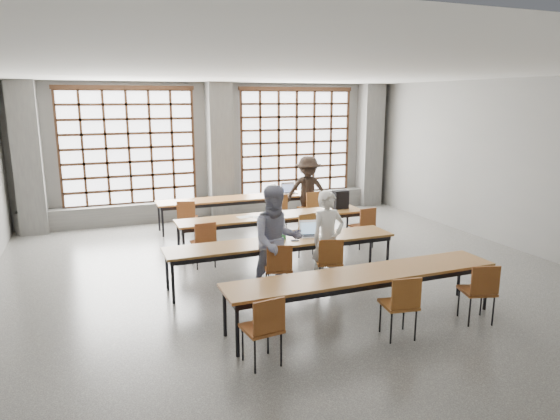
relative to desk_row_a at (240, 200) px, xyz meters
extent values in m
plane|color=#4A4A47|center=(-0.17, -4.06, -0.66)|extent=(11.00, 11.00, 0.00)
plane|color=silver|center=(-0.17, -4.06, 2.84)|extent=(11.00, 11.00, 0.00)
plane|color=slate|center=(-0.17, 1.44, 1.09)|extent=(10.00, 0.00, 10.00)
plane|color=slate|center=(4.83, -4.06, 1.09)|extent=(0.00, 11.00, 11.00)
cube|color=#50504D|center=(-4.67, 1.16, 1.09)|extent=(0.60, 0.55, 3.50)
cube|color=#50504D|center=(-0.17, 1.16, 1.09)|extent=(0.60, 0.55, 3.50)
cube|color=#50504D|center=(4.33, 1.16, 1.09)|extent=(0.60, 0.55, 3.50)
cube|color=white|center=(-2.42, 1.42, 1.24)|extent=(3.20, 0.02, 2.80)
cube|color=black|center=(-2.42, 1.34, 1.24)|extent=(3.20, 0.05, 2.80)
cube|color=black|center=(-2.42, 1.34, -0.21)|extent=(3.32, 0.07, 0.10)
cube|color=black|center=(-2.42, 1.34, 2.69)|extent=(3.32, 0.07, 0.10)
cube|color=white|center=(2.08, 1.42, 1.24)|extent=(3.20, 0.02, 2.80)
cube|color=black|center=(2.08, 1.34, 1.24)|extent=(3.20, 0.05, 2.80)
cube|color=black|center=(2.08, 1.34, -0.21)|extent=(3.32, 0.07, 0.10)
cube|color=black|center=(2.08, 1.34, 2.69)|extent=(3.32, 0.07, 0.10)
cube|color=#50504D|center=(-0.17, 1.24, -0.41)|extent=(9.80, 0.35, 0.50)
cube|color=brown|center=(0.00, 0.00, 0.05)|extent=(4.00, 0.70, 0.04)
cube|color=black|center=(0.00, 0.00, -0.01)|extent=(3.90, 0.64, 0.08)
cylinder|color=black|center=(-1.92, -0.29, -0.32)|extent=(0.05, 0.05, 0.69)
cylinder|color=black|center=(-1.92, 0.29, -0.32)|extent=(0.05, 0.05, 0.69)
cylinder|color=black|center=(1.92, -0.29, -0.32)|extent=(0.05, 0.05, 0.69)
cylinder|color=black|center=(1.92, 0.29, -0.32)|extent=(0.05, 0.05, 0.69)
cube|color=brown|center=(0.09, -2.08, 0.05)|extent=(4.00, 0.70, 0.04)
cube|color=black|center=(0.09, -2.08, -0.01)|extent=(3.90, 0.64, 0.08)
cylinder|color=black|center=(-1.83, -2.37, -0.32)|extent=(0.05, 0.05, 0.69)
cylinder|color=black|center=(-1.83, -1.79, -0.32)|extent=(0.05, 0.05, 0.69)
cylinder|color=black|center=(2.01, -2.37, -0.32)|extent=(0.05, 0.05, 0.69)
cylinder|color=black|center=(2.01, -1.79, -0.32)|extent=(0.05, 0.05, 0.69)
cube|color=brown|center=(-0.42, -3.92, 0.05)|extent=(4.00, 0.70, 0.04)
cube|color=black|center=(-0.42, -3.92, -0.01)|extent=(3.90, 0.64, 0.08)
cylinder|color=black|center=(-2.34, -4.21, -0.32)|extent=(0.05, 0.05, 0.69)
cylinder|color=black|center=(-2.34, -3.63, -0.32)|extent=(0.05, 0.05, 0.69)
cylinder|color=black|center=(1.50, -4.21, -0.32)|extent=(0.05, 0.05, 0.69)
cylinder|color=black|center=(1.50, -3.63, -0.32)|extent=(0.05, 0.05, 0.69)
cube|color=brown|center=(0.03, -5.84, 0.05)|extent=(4.00, 0.70, 0.04)
cube|color=black|center=(0.03, -5.84, -0.01)|extent=(3.90, 0.64, 0.08)
cylinder|color=black|center=(-1.89, -6.13, -0.32)|extent=(0.05, 0.05, 0.69)
cylinder|color=black|center=(-1.89, -5.55, -0.32)|extent=(0.05, 0.05, 0.69)
cylinder|color=black|center=(1.95, -6.13, -0.32)|extent=(0.05, 0.05, 0.69)
cylinder|color=black|center=(1.95, -5.55, -0.32)|extent=(0.05, 0.05, 0.69)
cube|color=brown|center=(-1.40, -0.55, -0.21)|extent=(0.53, 0.53, 0.04)
cube|color=brown|center=(-1.46, -0.74, 0.02)|extent=(0.39, 0.15, 0.40)
cylinder|color=black|center=(-1.40, -0.55, -0.44)|extent=(0.02, 0.02, 0.45)
cube|color=brown|center=(0.80, -0.55, -0.21)|extent=(0.51, 0.51, 0.04)
cube|color=brown|center=(0.75, -0.74, 0.02)|extent=(0.40, 0.13, 0.40)
cylinder|color=black|center=(0.80, -0.55, -0.44)|extent=(0.02, 0.02, 0.45)
cube|color=brown|center=(1.60, -0.55, -0.21)|extent=(0.49, 0.49, 0.04)
cube|color=brown|center=(1.64, -0.75, 0.02)|extent=(0.40, 0.10, 0.40)
cylinder|color=black|center=(1.60, -0.55, -0.44)|extent=(0.02, 0.02, 0.45)
cube|color=brown|center=(-1.51, -2.63, -0.21)|extent=(0.44, 0.44, 0.04)
cube|color=brown|center=(-1.51, -2.83, 0.02)|extent=(0.40, 0.04, 0.40)
cylinder|color=black|center=(-1.51, -2.63, -0.44)|extent=(0.02, 0.02, 0.45)
cube|color=brown|center=(0.49, -2.63, -0.21)|extent=(0.50, 0.50, 0.04)
cube|color=brown|center=(0.53, -2.83, 0.02)|extent=(0.40, 0.11, 0.40)
cylinder|color=black|center=(0.49, -2.63, -0.44)|extent=(0.02, 0.02, 0.45)
cube|color=brown|center=(1.89, -2.63, -0.21)|extent=(0.46, 0.46, 0.04)
cube|color=brown|center=(1.91, -2.83, 0.02)|extent=(0.40, 0.07, 0.40)
cylinder|color=black|center=(1.89, -2.63, -0.44)|extent=(0.02, 0.02, 0.45)
cube|color=brown|center=(-0.72, -4.47, -0.21)|extent=(0.51, 0.51, 0.04)
cube|color=brown|center=(-0.77, -4.66, 0.02)|extent=(0.40, 0.13, 0.40)
cylinder|color=black|center=(-0.72, -4.47, -0.44)|extent=(0.02, 0.02, 0.45)
cube|color=maroon|center=(0.18, -4.47, -0.21)|extent=(0.53, 0.53, 0.04)
cube|color=maroon|center=(0.12, -4.66, 0.02)|extent=(0.39, 0.15, 0.40)
cylinder|color=black|center=(0.18, -4.47, -0.44)|extent=(0.02, 0.02, 0.45)
cube|color=brown|center=(-1.67, -6.39, -0.21)|extent=(0.47, 0.47, 0.04)
cube|color=brown|center=(-1.65, -6.58, 0.02)|extent=(0.40, 0.08, 0.40)
cylinder|color=black|center=(-1.67, -6.39, -0.44)|extent=(0.02, 0.02, 0.45)
cube|color=brown|center=(0.23, -6.39, -0.21)|extent=(0.48, 0.48, 0.04)
cube|color=brown|center=(0.20, -6.58, 0.02)|extent=(0.40, 0.09, 0.40)
cylinder|color=black|center=(0.23, -6.39, -0.44)|extent=(0.02, 0.02, 0.45)
cube|color=brown|center=(1.53, -6.39, -0.21)|extent=(0.52, 0.52, 0.04)
cube|color=brown|center=(1.47, -6.58, 0.02)|extent=(0.39, 0.14, 0.40)
cylinder|color=black|center=(1.53, -6.39, -0.44)|extent=(0.02, 0.02, 0.45)
imported|color=silver|center=(0.18, -4.42, 0.15)|extent=(0.62, 0.43, 1.63)
imported|color=navy|center=(-0.72, -4.42, 0.22)|extent=(0.92, 0.75, 1.77)
imported|color=black|center=(1.60, -0.50, 0.20)|extent=(1.26, 0.95, 1.72)
cube|color=silver|center=(0.13, -3.87, 0.08)|extent=(0.41, 0.33, 0.02)
cube|color=black|center=(0.12, -3.88, 0.09)|extent=(0.33, 0.24, 0.00)
cube|color=silver|center=(0.16, -3.73, 0.20)|extent=(0.37, 0.15, 0.26)
cube|color=#8BBCF0|center=(0.15, -3.74, 0.17)|extent=(0.31, 0.12, 0.21)
cube|color=#B3B3B8|center=(1.35, 0.05, 0.08)|extent=(0.36, 0.26, 0.02)
cube|color=black|center=(1.35, 0.04, 0.09)|extent=(0.30, 0.18, 0.00)
cube|color=#B3B3B8|center=(1.35, 0.19, 0.20)|extent=(0.36, 0.07, 0.26)
cube|color=#839FE3|center=(1.35, 0.18, 0.17)|extent=(0.31, 0.05, 0.21)
ellipsoid|color=white|center=(0.53, -3.94, 0.08)|extent=(0.11, 0.09, 0.04)
cube|color=green|center=(-0.47, -3.84, 0.11)|extent=(0.25, 0.10, 0.09)
cube|color=black|center=(-0.24, -4.02, 0.07)|extent=(0.14, 0.08, 0.01)
cube|color=silver|center=(-0.51, -2.03, 0.07)|extent=(0.33, 0.25, 0.00)
cube|color=white|center=(-0.21, -2.13, 0.07)|extent=(0.34, 0.27, 0.00)
cube|color=silver|center=(0.19, -2.08, 0.07)|extent=(0.34, 0.28, 0.00)
cube|color=black|center=(1.69, -2.03, 0.27)|extent=(0.32, 0.20, 0.40)
ellipsoid|color=white|center=(0.90, 0.05, 0.21)|extent=(0.27, 0.23, 0.29)
cube|color=#B5161B|center=(-1.67, -6.39, -0.16)|extent=(0.21, 0.12, 0.06)
camera|label=1|loc=(-3.44, -11.50, 2.41)|focal=32.00mm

